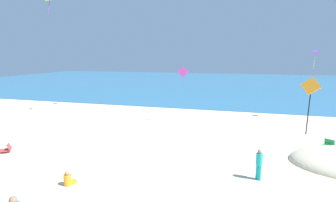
{
  "coord_description": "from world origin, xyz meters",
  "views": [
    {
      "loc": [
        3.99,
        -5.48,
        5.74
      ],
      "look_at": [
        0.0,
        8.93,
        3.13
      ],
      "focal_mm": 27.43,
      "sensor_mm": 36.0,
      "label": 1
    }
  ],
  "objects": [
    {
      "name": "beach_chair_mid_beach",
      "position": [
        9.65,
        12.19,
        0.26
      ],
      "size": [
        0.83,
        0.84,
        0.57
      ],
      "rotation": [
        0.0,
        0.0,
        4.11
      ],
      "color": "#2D9956",
      "rests_on": "ground_plane"
    },
    {
      "name": "ocean_water",
      "position": [
        0.0,
        51.78,
        0.03
      ],
      "size": [
        120.0,
        60.0,
        0.05
      ],
      "primitive_type": "cube",
      "color": "teal",
      "rests_on": "ground_plane"
    },
    {
      "name": "person_3",
      "position": [
        -3.23,
        3.7,
        0.25
      ],
      "size": [
        0.52,
        0.61,
        0.68
      ],
      "rotation": [
        0.0,
        0.0,
        1.03
      ],
      "color": "orange",
      "rests_on": "ground_plane"
    },
    {
      "name": "ground_plane",
      "position": [
        0.0,
        10.0,
        0.0
      ],
      "size": [
        120.0,
        120.0,
        0.0
      ],
      "primitive_type": "plane",
      "color": "beige"
    },
    {
      "name": "kite_magenta",
      "position": [
        -0.59,
        15.73,
        4.43
      ],
      "size": [
        0.91,
        0.13,
        1.44
      ],
      "rotation": [
        0.0,
        0.0,
        3.25
      ],
      "color": "#DB3DA8"
    },
    {
      "name": "person_1",
      "position": [
        5.08,
        6.54,
        0.86
      ],
      "size": [
        0.42,
        0.42,
        1.49
      ],
      "rotation": [
        0.0,
        0.0,
        0.73
      ],
      "color": "#19ADB2",
      "rests_on": "ground_plane"
    },
    {
      "name": "kite_orange",
      "position": [
        5.82,
        1.95,
        4.85
      ],
      "size": [
        0.47,
        0.24,
        1.55
      ],
      "rotation": [
        0.0,
        0.0,
        5.44
      ],
      "color": "orange"
    },
    {
      "name": "kite_purple",
      "position": [
        10.27,
        19.89,
        6.15
      ],
      "size": [
        0.82,
        0.8,
        1.71
      ],
      "rotation": [
        0.0,
        0.0,
        0.69
      ],
      "color": "purple"
    },
    {
      "name": "beach_chair_near_camera",
      "position": [
        -9.38,
        6.13,
        0.23
      ],
      "size": [
        0.86,
        0.84,
        0.53
      ],
      "rotation": [
        0.0,
        0.0,
        3.77
      ],
      "color": "#D13D3D",
      "rests_on": "ground_plane"
    }
  ]
}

